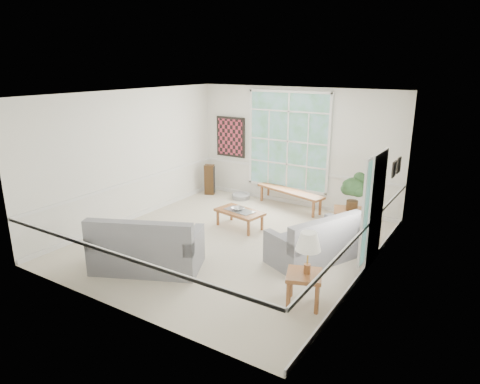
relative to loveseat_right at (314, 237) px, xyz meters
The scene contains 24 objects.
floor 1.81m from the loveseat_right, behind, with size 5.50×6.00×0.01m, color beige.
ceiling 3.09m from the loveseat_right, behind, with size 5.50×6.00×0.02m, color white.
wall_back 3.50m from the loveseat_right, 121.57° to the left, with size 5.50×0.02×3.00m, color white.
wall_front 3.76m from the loveseat_right, 118.99° to the right, with size 5.50×0.02×3.00m, color white.
wall_left 4.62m from the loveseat_right, behind, with size 0.02×6.00×3.00m, color white.
wall_right 1.45m from the loveseat_right, ahead, with size 0.02×6.00×3.00m, color white.
window_back 3.62m from the loveseat_right, 124.79° to the left, with size 2.30×0.08×2.40m, color white.
entry_door 1.21m from the loveseat_right, 24.81° to the left, with size 0.08×0.90×2.10m, color white.
door_sidelight 1.20m from the loveseat_right, 10.91° to the right, with size 0.08×0.26×1.90m, color white.
wall_art 4.77m from the loveseat_right, 142.92° to the left, with size 0.90×0.06×1.10m, color maroon.
wall_frame_near 2.16m from the loveseat_right, 58.90° to the left, with size 0.04×0.26×0.32m, color black.
wall_frame_far 2.47m from the loveseat_right, 64.26° to the left, with size 0.04×0.26×0.32m, color black.
loveseat_right is the anchor object (origin of this frame).
loveseat_front 3.05m from the loveseat_right, 141.57° to the right, with size 1.88×0.97×1.02m, color gray.
coffee_table 2.15m from the loveseat_right, 162.61° to the left, with size 1.07×0.59×0.40m, color brown.
pewter_bowl 2.17m from the loveseat_right, 162.93° to the left, with size 0.33×0.33×0.08m, color #A3A3A8.
window_bench 3.03m from the loveseat_right, 124.26° to the left, with size 1.96×0.38×0.46m, color brown.
end_table 1.47m from the loveseat_right, 83.28° to the left, with size 0.60×0.60×0.60m, color brown.
houseplant 1.58m from the loveseat_right, 81.00° to the left, with size 0.48×0.48×0.83m, color #284825, non-canonical shape.
side_table 1.65m from the loveseat_right, 72.00° to the right, with size 0.52×0.52×0.53m, color brown.
table_lamp 1.67m from the loveseat_right, 70.73° to the right, with size 0.38×0.38×0.66m, color white, non-canonical shape.
pet_bed 4.01m from the loveseat_right, 141.99° to the left, with size 0.49×0.49×0.14m, color gray.
floor_speaker 4.75m from the loveseat_right, 150.23° to the left, with size 0.26×0.21×0.84m, color #3E2712.
cat 0.61m from the loveseat_right, 75.14° to the left, with size 0.35×0.25×0.17m, color black.
Camera 1 is at (4.53, -6.80, 3.56)m, focal length 32.00 mm.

